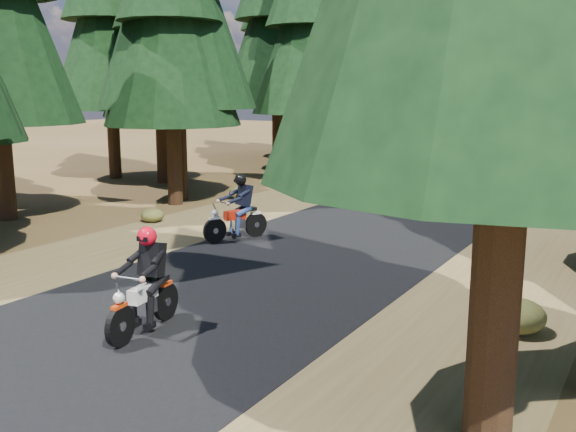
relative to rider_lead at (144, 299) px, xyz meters
The scene contains 8 objects.
ground 3.27m from the rider_lead, 92.60° to the left, with size 120.00×120.00×0.00m, color #463619.
road 8.24m from the rider_lead, 91.02° to the left, with size 6.00×100.00×0.01m, color black.
shoulder_l 9.51m from the rider_lead, 120.00° to the left, with size 3.20×100.00×0.01m, color brown.
shoulder_r 9.37m from the rider_lead, 61.55° to the left, with size 3.20×100.00×0.01m, color brown.
pine_forest 25.35m from the rider_lead, 90.39° to the left, with size 34.59×55.08×16.32m.
understory_shrubs 10.25m from the rider_lead, 76.42° to the left, with size 14.14×27.91×0.71m.
rider_lead is the anchor object (origin of this frame).
rider_follow 6.57m from the rider_lead, 112.60° to the left, with size 1.28×1.99×1.71m.
Camera 1 is at (7.09, -10.39, 3.81)m, focal length 40.00 mm.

